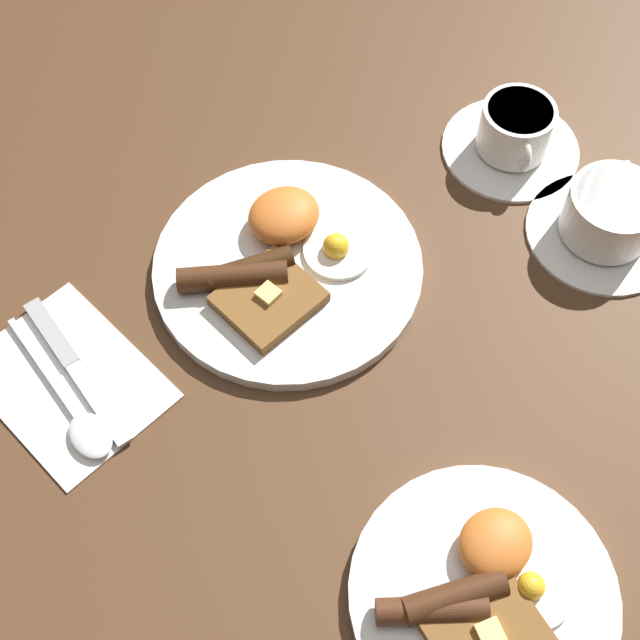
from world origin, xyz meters
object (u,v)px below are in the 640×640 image
at_px(teacup_near, 514,135).
at_px(teacup_far, 608,217).
at_px(breakfast_plate_near, 284,263).
at_px(spoon, 81,421).
at_px(breakfast_plate_far, 483,594).
at_px(knife, 72,363).

bearing_deg(teacup_near, teacup_far, 85.40).
bearing_deg(teacup_near, breakfast_plate_near, -7.53).
height_order(teacup_far, spoon, teacup_far).
xyz_separation_m(breakfast_plate_far, teacup_near, (-0.39, -0.33, 0.01)).
xyz_separation_m(teacup_far, knife, (0.52, -0.23, -0.02)).
distance_m(teacup_near, teacup_far, 0.14).
height_order(breakfast_plate_far, spoon, breakfast_plate_far).
distance_m(teacup_near, knife, 0.54).
height_order(teacup_near, spoon, teacup_near).
distance_m(breakfast_plate_far, teacup_far, 0.42).
bearing_deg(teacup_far, teacup_near, -94.60).
xyz_separation_m(breakfast_plate_near, knife, (0.23, -0.05, -0.01)).
bearing_deg(knife, breakfast_plate_far, 23.08).
height_order(breakfast_plate_near, teacup_far, teacup_far).
bearing_deg(breakfast_plate_near, spoon, 2.65).
height_order(teacup_near, knife, teacup_near).
bearing_deg(teacup_far, breakfast_plate_far, 26.24).
bearing_deg(teacup_near, breakfast_plate_far, 40.41).
relative_size(breakfast_plate_far, teacup_near, 1.47).
xyz_separation_m(teacup_far, spoon, (0.54, -0.17, -0.02)).
xyz_separation_m(breakfast_plate_near, teacup_far, (-0.29, 0.18, 0.02)).
relative_size(breakfast_plate_far, spoon, 1.23).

